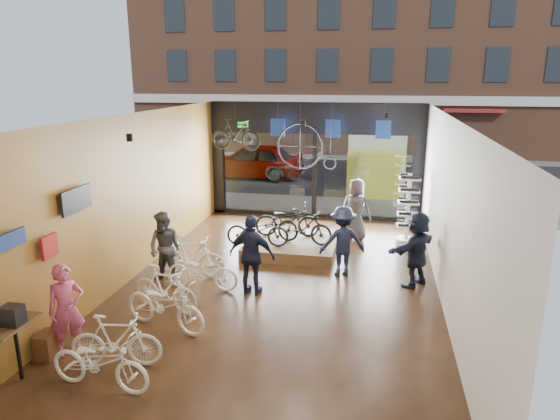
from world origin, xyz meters
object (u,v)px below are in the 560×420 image
(customer_1, at_px, (165,248))
(display_platform, at_px, (290,248))
(floor_bike_1, at_px, (116,340))
(floor_bike_3, at_px, (165,289))
(floor_bike_0, at_px, (100,362))
(box_truck, at_px, (377,157))
(sunglasses_rack, at_px, (408,208))
(floor_bike_4, at_px, (202,271))
(penny_farthing, at_px, (309,148))
(floor_bike_5, at_px, (191,256))
(customer_5, at_px, (417,249))
(customer_2, at_px, (252,255))
(floor_bike_2, at_px, (165,305))
(hung_bike, at_px, (236,134))
(customer_4, at_px, (356,210))
(street_car, at_px, (252,161))
(display_bike_left, at_px, (258,230))
(display_bike_mid, at_px, (304,227))
(customer_3, at_px, (342,241))
(display_bike_right, at_px, (287,220))

(customer_1, bearing_deg, display_platform, 59.37)
(floor_bike_1, distance_m, floor_bike_3, 2.04)
(floor_bike_0, height_order, floor_bike_1, floor_bike_1)
(box_truck, xyz_separation_m, floor_bike_3, (-4.03, -12.58, -0.86))
(floor_bike_1, relative_size, sunglasses_rack, 0.76)
(floor_bike_4, xyz_separation_m, penny_farthing, (1.65, 5.15, 2.07))
(floor_bike_5, height_order, customer_5, customer_5)
(display_platform, height_order, customer_2, customer_2)
(floor_bike_1, distance_m, floor_bike_2, 1.35)
(hung_bike, bearing_deg, floor_bike_0, -169.39)
(display_platform, xyz_separation_m, customer_2, (-0.37, -2.69, 0.73))
(customer_4, xyz_separation_m, sunglasses_rack, (1.46, 0.07, 0.09))
(street_car, relative_size, floor_bike_4, 2.90)
(display_bike_left, relative_size, display_bike_mid, 1.06)
(display_bike_left, distance_m, display_bike_mid, 1.24)
(display_bike_mid, relative_size, sunglasses_rack, 0.78)
(floor_bike_2, relative_size, customer_5, 1.04)
(customer_3, bearing_deg, customer_1, -0.18)
(floor_bike_1, height_order, display_bike_right, display_bike_right)
(penny_farthing, xyz_separation_m, hung_bike, (-2.17, -0.49, 0.43))
(display_bike_left, bearing_deg, display_bike_right, -37.59)
(customer_2, xyz_separation_m, customer_5, (3.51, 1.16, -0.02))
(street_car, height_order, sunglasses_rack, sunglasses_rack)
(display_bike_right, distance_m, customer_5, 3.90)
(display_bike_mid, xyz_separation_m, penny_farthing, (-0.23, 2.46, 1.74))
(customer_5, xyz_separation_m, penny_farthing, (-3.00, 3.98, 1.63))
(customer_2, bearing_deg, floor_bike_3, 44.13)
(customer_5, bearing_deg, display_bike_mid, -82.78)
(floor_bike_4, relative_size, display_bike_right, 0.92)
(floor_bike_4, height_order, display_platform, floor_bike_4)
(floor_bike_3, bearing_deg, street_car, 22.68)
(box_truck, distance_m, customer_1, 12.19)
(floor_bike_0, xyz_separation_m, penny_farthing, (1.92, 8.92, 2.06))
(floor_bike_2, bearing_deg, customer_4, -11.25)
(floor_bike_0, relative_size, floor_bike_5, 0.99)
(floor_bike_0, relative_size, penny_farthing, 0.95)
(customer_5, bearing_deg, customer_1, -43.84)
(display_bike_left, height_order, customer_4, customer_4)
(floor_bike_4, bearing_deg, sunglasses_rack, -46.34)
(display_bike_mid, xyz_separation_m, customer_5, (2.77, -1.52, 0.10))
(floor_bike_1, distance_m, penny_farthing, 8.78)
(display_bike_mid, xyz_separation_m, hung_bike, (-2.40, 1.97, 2.16))
(customer_4, xyz_separation_m, customer_5, (1.50, -3.06, -0.03))
(floor_bike_1, xyz_separation_m, sunglasses_rack, (4.94, 7.46, 0.54))
(floor_bike_4, distance_m, display_bike_right, 3.50)
(display_bike_left, bearing_deg, customer_1, 137.64)
(floor_bike_1, height_order, floor_bike_5, floor_bike_5)
(customer_1, bearing_deg, floor_bike_2, -53.49)
(street_car, bearing_deg, customer_2, 14.36)
(display_platform, xyz_separation_m, display_bike_mid, (0.37, -0.01, 0.61))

